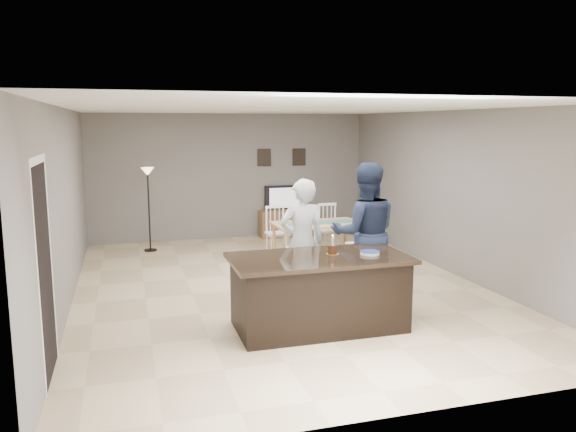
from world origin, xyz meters
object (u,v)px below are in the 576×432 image
object	(u,v)px
floor_lamp	(148,187)
dining_table	(317,230)
kitchen_island	(319,292)
television	(286,198)
man	(365,233)
woman	(302,242)
tv_console	(287,223)
plate_stack	(370,253)
birthday_cake	(333,249)

from	to	relation	value
floor_lamp	dining_table	bearing A→B (deg)	-32.92
kitchen_island	television	distance (m)	5.78
man	dining_table	xyz separation A→B (m)	(0.11, 2.30, -0.37)
woman	kitchen_island	bearing A→B (deg)	83.87
television	dining_table	xyz separation A→B (m)	(-0.14, -2.54, -0.26)
man	kitchen_island	bearing A→B (deg)	53.28
television	kitchen_island	bearing A→B (deg)	77.99
tv_console	plate_stack	size ratio (longest dim) A/B	4.95
plate_stack	dining_table	world-z (taller)	dining_table
television	man	size ratio (longest dim) A/B	0.47
tv_console	television	bearing A→B (deg)	90.00
television	man	distance (m)	4.85
kitchen_island	woman	bearing A→B (deg)	85.10
tv_console	dining_table	size ratio (longest dim) A/B	0.67
kitchen_island	dining_table	world-z (taller)	dining_table
birthday_cake	floor_lamp	xyz separation A→B (m)	(-1.98, 4.87, 0.32)
dining_table	man	bearing A→B (deg)	-94.53
television	floor_lamp	xyz separation A→B (m)	(-2.98, -0.70, 0.41)
woman	plate_stack	size ratio (longest dim) A/B	7.21
woman	plate_stack	bearing A→B (deg)	117.20
man	birthday_cake	bearing A→B (deg)	57.45
television	plate_stack	distance (m)	5.75
birthday_cake	plate_stack	distance (m)	0.46
television	dining_table	world-z (taller)	television
kitchen_island	television	xyz separation A→B (m)	(1.20, 5.64, 0.41)
dining_table	birthday_cake	bearing A→B (deg)	-107.72
plate_stack	dining_table	bearing A→B (deg)	82.28
kitchen_island	man	xyz separation A→B (m)	(0.95, 0.79, 0.52)
tv_console	woman	world-z (taller)	woman
kitchen_island	television	world-z (taller)	television
tv_console	birthday_cake	xyz separation A→B (m)	(-1.01, -5.51, 0.66)
tv_console	television	world-z (taller)	television
man	woman	bearing A→B (deg)	4.24
plate_stack	dining_table	xyz separation A→B (m)	(0.43, 3.17, -0.31)
woman	plate_stack	world-z (taller)	woman
woman	birthday_cake	size ratio (longest dim) A/B	7.19
dining_table	floor_lamp	xyz separation A→B (m)	(-2.84, 1.84, 0.67)
kitchen_island	plate_stack	distance (m)	0.79
woman	floor_lamp	world-z (taller)	woman
television	plate_stack	world-z (taller)	television
television	tv_console	bearing A→B (deg)	90.00
television	floor_lamp	size ratio (longest dim) A/B	0.56
tv_console	birthday_cake	world-z (taller)	birthday_cake
dining_table	kitchen_island	bearing A→B (deg)	-110.70
man	dining_table	size ratio (longest dim) A/B	1.09
woman	birthday_cake	distance (m)	0.88
floor_lamp	tv_console	bearing A→B (deg)	11.98
tv_console	man	world-z (taller)	man
man	plate_stack	bearing A→B (deg)	83.15
plate_stack	dining_table	distance (m)	3.22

